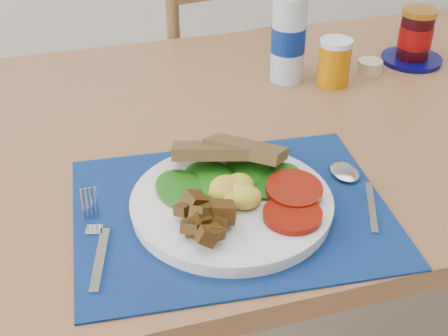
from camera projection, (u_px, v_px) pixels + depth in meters
name	position (u px, v px, depth m)	size (l,w,h in m)	color
table	(275.00, 157.00, 1.23)	(1.40, 0.90, 0.75)	brown
chair_far	(217.00, 71.00, 1.85)	(0.44, 0.43, 1.06)	#54361E
placemat	(231.00, 211.00, 0.94)	(0.47, 0.37, 0.00)	#040732
breakfast_plate	(229.00, 201.00, 0.93)	(0.30, 0.30, 0.07)	silver
fork	(96.00, 240.00, 0.88)	(0.04, 0.18, 0.00)	#B2B5BA
spoon	(352.00, 183.00, 1.00)	(0.06, 0.19, 0.01)	#B2B5BA
water_bottle	(289.00, 31.00, 1.27)	(0.07, 0.07, 0.24)	#ADBFCC
juice_glass	(334.00, 63.00, 1.29)	(0.07, 0.07, 0.09)	#AB6604
ramekin	(370.00, 66.00, 1.35)	(0.05, 0.05, 0.03)	#BAAE88
jam_on_saucer	(415.00, 39.00, 1.38)	(0.14, 0.14, 0.12)	#050448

